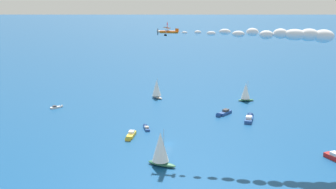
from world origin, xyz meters
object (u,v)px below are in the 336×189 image
(motorboat_inshore, at_px, (57,107))
(motorboat_outer_ring_e, at_px, (130,136))
(sailboat_outer_ring_b, at_px, (246,92))
(biplane_lead, at_px, (167,32))
(motorboat_trailing, at_px, (223,113))
(sailboat_far_port, at_px, (157,89))
(sailboat_far_stbd, at_px, (161,149))
(wingwalker_lead, at_px, (167,25))
(motorboat_outer_ring_f, at_px, (146,128))
(motorboat_offshore, at_px, (249,118))

(motorboat_inshore, bearing_deg, motorboat_outer_ring_e, -102.67)
(sailboat_outer_ring_b, distance_m, biplane_lead, 75.64)
(motorboat_inshore, relative_size, motorboat_trailing, 0.62)
(sailboat_far_port, relative_size, motorboat_inshore, 1.75)
(sailboat_far_stbd, distance_m, motorboat_trailing, 58.86)
(motorboat_outer_ring_e, bearing_deg, motorboat_trailing, -17.68)
(sailboat_far_port, bearing_deg, wingwalker_lead, -140.63)
(motorboat_outer_ring_e, relative_size, wingwalker_lead, 4.83)
(sailboat_far_stbd, xyz_separation_m, motorboat_outer_ring_f, (24.81, 24.36, -4.80))
(motorboat_inshore, xyz_separation_m, biplane_lead, (-9.33, -66.01, 37.26))
(motorboat_offshore, xyz_separation_m, motorboat_outer_ring_f, (-32.10, 27.25, -0.33))
(sailboat_outer_ring_b, bearing_deg, biplane_lead, -178.17)
(motorboat_trailing, distance_m, biplane_lead, 55.61)
(motorboat_offshore, bearing_deg, sailboat_outer_ring_b, 27.20)
(motorboat_trailing, relative_size, motorboat_outer_ring_e, 1.09)
(motorboat_inshore, relative_size, wingwalker_lead, 3.23)
(wingwalker_lead, bearing_deg, motorboat_outer_ring_e, 100.39)
(sailboat_far_port, distance_m, motorboat_offshore, 52.90)
(biplane_lead, bearing_deg, sailboat_far_port, 39.32)
(motorboat_offshore, xyz_separation_m, wingwalker_lead, (-40.25, 12.04, 39.05))
(motorboat_trailing, relative_size, sailboat_outer_ring_b, 0.96)
(motorboat_offshore, distance_m, sailboat_outer_ring_b, 31.04)
(motorboat_trailing, distance_m, motorboat_outer_ring_e, 46.04)
(motorboat_outer_ring_f, xyz_separation_m, wingwalker_lead, (-8.15, -15.21, 39.38))
(motorboat_offshore, relative_size, motorboat_trailing, 1.16)
(sailboat_outer_ring_b, relative_size, biplane_lead, 1.35)
(sailboat_outer_ring_b, bearing_deg, motorboat_offshore, -152.80)
(motorboat_offshore, bearing_deg, motorboat_trailing, 85.03)
(motorboat_outer_ring_f, bearing_deg, motorboat_outer_ring_e, -173.60)
(sailboat_outer_ring_b, xyz_separation_m, motorboat_outer_ring_e, (-70.24, 11.96, -3.80))
(sailboat_far_stbd, xyz_separation_m, motorboat_offshore, (56.90, -2.89, -4.47))
(motorboat_offshore, xyz_separation_m, motorboat_trailing, (1.05, 12.07, -0.10))
(motorboat_inshore, bearing_deg, sailboat_far_stbd, -108.94)
(sailboat_outer_ring_b, distance_m, wingwalker_lead, 76.40)
(motorboat_trailing, height_order, motorboat_outer_ring_f, motorboat_trailing)
(wingwalker_lead, bearing_deg, sailboat_far_port, 39.37)
(sailboat_far_stbd, distance_m, motorboat_offshore, 57.15)
(motorboat_inshore, height_order, motorboat_outer_ring_f, motorboat_outer_ring_f)
(motorboat_inshore, distance_m, biplane_lead, 76.37)
(motorboat_outer_ring_f, distance_m, biplane_lead, 41.11)
(motorboat_inshore, relative_size, biplane_lead, 0.80)
(motorboat_outer_ring_e, bearing_deg, biplane_lead, -80.64)
(sailboat_far_stbd, relative_size, motorboat_outer_ring_f, 2.03)
(motorboat_trailing, relative_size, motorboat_outer_ring_f, 1.64)
(sailboat_outer_ring_b, relative_size, motorboat_outer_ring_f, 1.71)
(sailboat_outer_ring_b, xyz_separation_m, motorboat_outer_ring_f, (-59.52, 13.16, -3.97))
(sailboat_far_port, bearing_deg, biplane_lead, -140.68)
(sailboat_far_stbd, relative_size, motorboat_inshore, 2.01)
(motorboat_outer_ring_e, bearing_deg, motorboat_outer_ring_f, 6.40)
(sailboat_far_port, bearing_deg, sailboat_far_stbd, -143.07)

